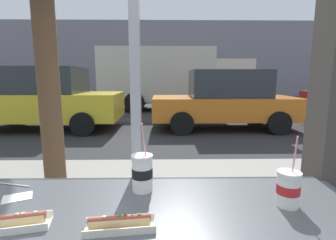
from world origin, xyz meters
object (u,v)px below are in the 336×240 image
Objects in this scene: hotdog_tray_far at (120,223)px; parked_car_orange at (225,100)px; soda_cup_left at (142,172)px; soda_cup_right at (288,188)px; parked_car_yellow at (45,99)px; box_truck at (172,77)px; hotdog_tray_near at (14,222)px.

parked_car_orange is at bearing 73.48° from hotdog_tray_far.
soda_cup_left is 1.08× the size of soda_cup_right.
hotdog_tray_far is at bearing -167.09° from soda_cup_right.
parked_car_yellow is (-3.36, 6.78, -0.11)m from hotdog_tray_far.
box_truck reaches higher than soda_cup_left.
box_truck is (0.58, 11.47, 0.55)m from hotdog_tray_far.
hotdog_tray_near is at bearing 177.81° from hotdog_tray_far.
box_truck is (0.97, 11.45, 0.56)m from hotdog_tray_near.
soda_cup_right is 1.07m from hotdog_tray_near.
parked_car_orange is (1.95, 6.46, -0.21)m from soda_cup_left.
soda_cup_left is at bearing -92.71° from box_truck.
box_truck reaches higher than hotdog_tray_near.
hotdog_tray_far is at bearing -106.52° from parked_car_orange.
soda_cup_right is 11.32m from box_truck.
parked_car_yellow is (-2.98, 6.76, -0.11)m from hotdog_tray_near.
soda_cup_right is (0.63, -0.16, -0.01)m from soda_cup_left.
hotdog_tray_near is 0.06× the size of parked_car_orange.
parked_car_yellow is at bearing 117.88° from soda_cup_left.
soda_cup_left is at bearing 34.45° from hotdog_tray_near.
soda_cup_left reaches higher than soda_cup_right.
parked_car_orange reaches higher than soda_cup_left.
soda_cup_right reaches higher than hotdog_tray_near.
box_truck is at bearing 106.92° from parked_car_orange.
box_truck is (0.53, 11.15, 0.49)m from soda_cup_left.
parked_car_orange is (1.33, 6.62, -0.20)m from soda_cup_right.
parked_car_orange is at bearing -0.00° from parked_car_yellow.
parked_car_yellow is (-3.42, 6.46, -0.17)m from soda_cup_left.
parked_car_orange is 4.95m from box_truck.
soda_cup_right is 0.04× the size of box_truck.
hotdog_tray_far is at bearing -92.91° from box_truck.
soda_cup_left is 1.27× the size of hotdog_tray_far.
soda_cup_right reaches higher than hotdog_tray_far.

